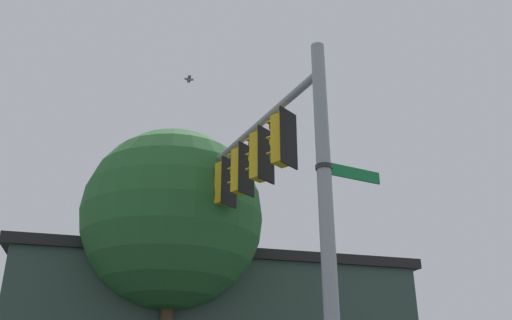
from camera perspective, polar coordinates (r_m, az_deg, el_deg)
The scene contains 9 objects.
signal_pole at distance 8.74m, azimuth 7.74°, elevation -9.20°, with size 0.25×0.25×7.72m, color gray.
mast_arm at distance 11.93m, azimuth -0.02°, elevation 3.53°, with size 0.17×0.17×5.10m, color gray.
traffic_light_nearest_pole at distance 10.70m, azimuth 2.69°, elevation 2.16°, with size 0.54×0.49×1.31m.
traffic_light_mid_inner at distance 11.46m, azimuth 0.34°, elevation 0.38°, with size 0.54×0.49×1.31m.
traffic_light_mid_outer at distance 12.25m, azimuth -1.72°, elevation -1.18°, with size 0.54×0.49×1.31m.
traffic_light_arm_end at distance 13.06m, azimuth -3.53°, elevation -2.55°, with size 0.54×0.49×1.31m.
street_name_sign at distance 9.35m, azimuth 9.05°, elevation -1.15°, with size 1.25×0.63×0.22m.
bird_flying at distance 13.13m, azimuth -7.20°, elevation 8.62°, with size 0.30×0.35×0.08m.
tree_by_storefront at distance 15.04m, azimuth -8.92°, elevation -6.24°, with size 5.01×5.01×8.58m.
Camera 1 is at (-7.25, -4.45, 1.84)m, focal length 37.27 mm.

